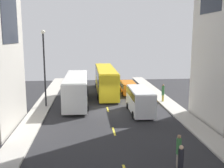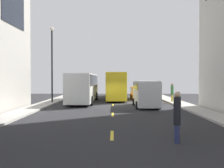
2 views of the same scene
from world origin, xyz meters
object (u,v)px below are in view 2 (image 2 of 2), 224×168
streetcar_yellow (116,84)px  pedestrian_walking_far (172,92)px  delivery_van_white (146,92)px  pedestrian_waiting_curb (177,115)px  pedestrian_crossing_mid (178,111)px  car_orange_0 (138,92)px  city_bus_white (84,85)px

streetcar_yellow → pedestrian_walking_far: streetcar_yellow is taller
delivery_van_white → pedestrian_waiting_curb: (-0.45, -13.59, -0.33)m
pedestrian_crossing_mid → pedestrian_walking_far: 16.56m
delivery_van_white → pedestrian_crossing_mid: size_ratio=2.73×
streetcar_yellow → car_orange_0: (3.09, -0.69, -1.15)m
delivery_van_white → pedestrian_crossing_mid: delivery_van_white is taller
city_bus_white → car_orange_0: 8.61m
streetcar_yellow → delivery_van_white: size_ratio=2.31×
city_bus_white → pedestrian_waiting_curb: (6.29, -18.27, -0.83)m
city_bus_white → pedestrian_crossing_mid: (6.78, -16.54, -0.86)m
streetcar_yellow → car_orange_0: streetcar_yellow is taller
pedestrian_waiting_curb → streetcar_yellow: bearing=-96.1°
delivery_van_white → pedestrian_crossing_mid: bearing=-89.8°
streetcar_yellow → delivery_van_white: streetcar_yellow is taller
streetcar_yellow → pedestrian_crossing_mid: (2.90, -22.19, -0.98)m
pedestrian_waiting_curb → pedestrian_crossing_mid: 1.80m
delivery_van_white → car_orange_0: delivery_van_white is taller
car_orange_0 → pedestrian_walking_far: 6.35m
car_orange_0 → pedestrian_waiting_curb: 23.24m
city_bus_white → pedestrian_crossing_mid: bearing=-67.7°
car_orange_0 → pedestrian_waiting_curb: size_ratio=2.01×
streetcar_yellow → delivery_van_white: 10.74m
car_orange_0 → pedestrian_crossing_mid: (-0.19, -21.50, 0.17)m
delivery_van_white → pedestrian_waiting_curb: size_ratio=2.63×
delivery_van_white → city_bus_white: bearing=145.2°
delivery_van_white → car_orange_0: bearing=88.7°
pedestrian_crossing_mid → pedestrian_walking_far: pedestrian_walking_far is taller
city_bus_white → pedestrian_waiting_curb: bearing=-71.0°
car_orange_0 → city_bus_white: bearing=-144.6°
car_orange_0 → pedestrian_crossing_mid: bearing=-90.5°
pedestrian_crossing_mid → streetcar_yellow: bearing=-167.1°
delivery_van_white → pedestrian_walking_far: size_ratio=2.75×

